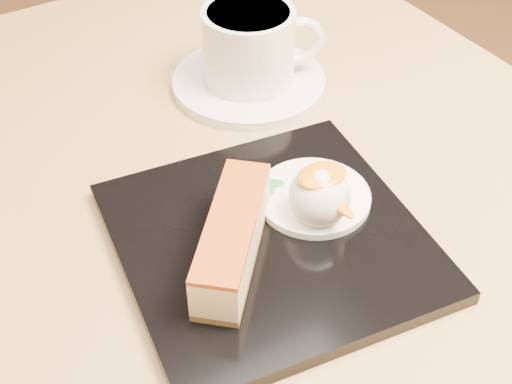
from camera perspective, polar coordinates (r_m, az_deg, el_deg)
table at (r=0.68m, az=-5.89°, el=-11.59°), size 0.80×0.80×0.72m
dessert_plate at (r=0.54m, az=1.12°, el=-3.90°), size 0.25×0.25×0.01m
cheesecake at (r=0.50m, az=-1.90°, el=-3.70°), size 0.11×0.11×0.04m
cream_smear at (r=0.56m, az=4.62°, el=-0.39°), size 0.09×0.09×0.01m
ice_cream_scoop at (r=0.53m, az=5.09°, el=-0.37°), size 0.05×0.05×0.05m
mango_sauce at (r=0.52m, az=5.26°, el=1.34°), size 0.04×0.03×0.01m
mint_sprig at (r=0.56m, az=0.74°, el=0.31°), size 0.03×0.02×0.00m
saucer at (r=0.71m, az=-0.58°, el=8.79°), size 0.15×0.15×0.01m
coffee_cup at (r=0.68m, az=-0.41°, el=11.75°), size 0.11×0.09×0.07m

